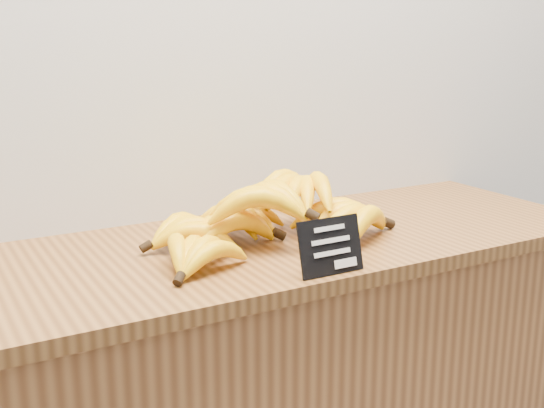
{
  "coord_description": "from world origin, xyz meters",
  "views": [
    {
      "loc": [
        -0.69,
        1.55,
        1.35
      ],
      "look_at": [
        -0.05,
        2.7,
        1.02
      ],
      "focal_mm": 45.0,
      "sensor_mm": 36.0,
      "label": 1
    }
  ],
  "objects": [
    {
      "name": "chalkboard_sign",
      "position": [
        -0.03,
        2.52,
        0.98
      ],
      "size": [
        0.13,
        0.03,
        0.1
      ],
      "primitive_type": "cube",
      "rotation": [
        -0.25,
        0.0,
        0.0
      ],
      "color": "black",
      "rests_on": "counter_top"
    },
    {
      "name": "banana_pile",
      "position": [
        -0.05,
        2.73,
        0.98
      ],
      "size": [
        0.58,
        0.37,
        0.13
      ],
      "color": "yellow",
      "rests_on": "counter_top"
    },
    {
      "name": "counter_top",
      "position": [
        -0.05,
        2.75,
        0.92
      ],
      "size": [
        1.54,
        0.54,
        0.03
      ],
      "primitive_type": "cube",
      "color": "brown",
      "rests_on": "counter"
    }
  ]
}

